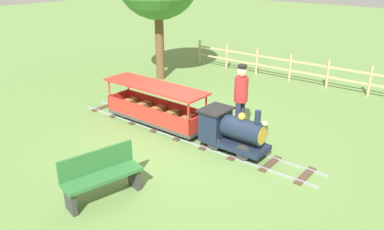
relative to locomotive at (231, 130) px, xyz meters
name	(u,v)px	position (x,y,z in m)	size (l,w,h in m)	color
ground_plane	(189,137)	(0.00, -1.10, -0.48)	(60.00, 60.00, 0.00)	#608442
track	(185,135)	(0.00, -1.21, -0.47)	(0.72, 6.40, 0.04)	gray
locomotive	(231,130)	(0.00, 0.00, 0.00)	(0.68, 1.45, 1.00)	#192338
passenger_car	(155,109)	(0.00, -2.11, -0.06)	(0.78, 2.70, 0.97)	#3F3F3F
conductor_person	(241,94)	(-0.82, -0.29, 0.47)	(0.30, 0.30, 1.62)	#282D47
park_bench	(101,176)	(2.72, -0.74, -0.07)	(1.36, 0.69, 0.82)	#2D6B33
fence_section	(290,67)	(-5.40, -1.21, 0.00)	(0.08, 7.48, 0.90)	tan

